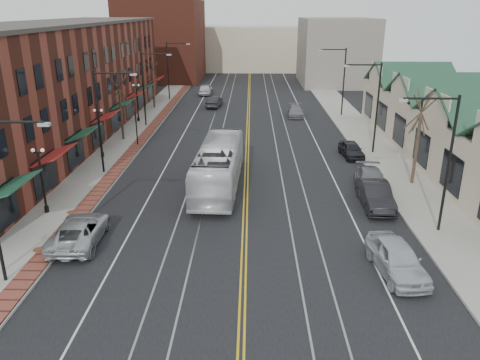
{
  "coord_description": "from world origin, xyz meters",
  "views": [
    {
      "loc": [
        0.31,
        -19.3,
        12.49
      ],
      "look_at": [
        -0.36,
        9.24,
        2.0
      ],
      "focal_mm": 35.0,
      "sensor_mm": 36.0,
      "label": 1
    }
  ],
  "objects_px": {
    "parked_car_a": "(397,258)",
    "transit_bus": "(219,166)",
    "parked_car_b": "(375,195)",
    "parked_car_c": "(371,181)",
    "parked_car_d": "(351,149)",
    "parked_suv": "(79,231)"
  },
  "relations": [
    {
      "from": "transit_bus",
      "to": "parked_suv",
      "type": "relative_size",
      "value": 2.22
    },
    {
      "from": "parked_car_c",
      "to": "parked_car_d",
      "type": "bearing_deg",
      "value": 94.64
    },
    {
      "from": "parked_car_d",
      "to": "parked_car_c",
      "type": "bearing_deg",
      "value": -96.91
    },
    {
      "from": "parked_car_b",
      "to": "parked_car_c",
      "type": "distance_m",
      "value": 2.91
    },
    {
      "from": "transit_bus",
      "to": "parked_car_c",
      "type": "height_order",
      "value": "transit_bus"
    },
    {
      "from": "parked_car_b",
      "to": "parked_car_d",
      "type": "height_order",
      "value": "parked_car_b"
    },
    {
      "from": "parked_suv",
      "to": "parked_car_d",
      "type": "relative_size",
      "value": 1.33
    },
    {
      "from": "transit_bus",
      "to": "parked_suv",
      "type": "xyz_separation_m",
      "value": [
        -7.26,
        -9.03,
        -0.92
      ]
    },
    {
      "from": "parked_suv",
      "to": "parked_car_c",
      "type": "height_order",
      "value": "parked_car_c"
    },
    {
      "from": "parked_car_b",
      "to": "parked_car_d",
      "type": "xyz_separation_m",
      "value": [
        0.66,
        11.24,
        -0.14
      ]
    },
    {
      "from": "parked_car_a",
      "to": "transit_bus",
      "type": "bearing_deg",
      "value": 122.69
    },
    {
      "from": "parked_car_c",
      "to": "transit_bus",
      "type": "bearing_deg",
      "value": -176.66
    },
    {
      "from": "parked_car_c",
      "to": "parked_car_d",
      "type": "xyz_separation_m",
      "value": [
        0.26,
        8.36,
        -0.07
      ]
    },
    {
      "from": "transit_bus",
      "to": "parked_car_c",
      "type": "relative_size",
      "value": 2.29
    },
    {
      "from": "parked_car_a",
      "to": "parked_car_d",
      "type": "distance_m",
      "value": 19.68
    },
    {
      "from": "parked_suv",
      "to": "parked_car_c",
      "type": "distance_m",
      "value": 20.17
    },
    {
      "from": "parked_car_a",
      "to": "parked_car_b",
      "type": "relative_size",
      "value": 0.97
    },
    {
      "from": "parked_suv",
      "to": "parked_car_a",
      "type": "distance_m",
      "value": 17.14
    },
    {
      "from": "transit_bus",
      "to": "parked_car_b",
      "type": "bearing_deg",
      "value": 164.33
    },
    {
      "from": "transit_bus",
      "to": "parked_car_b",
      "type": "relative_size",
      "value": 2.39
    },
    {
      "from": "parked_suv",
      "to": "parked_car_c",
      "type": "bearing_deg",
      "value": -157.82
    },
    {
      "from": "parked_car_b",
      "to": "parked_suv",
      "type": "bearing_deg",
      "value": -161.54
    }
  ]
}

